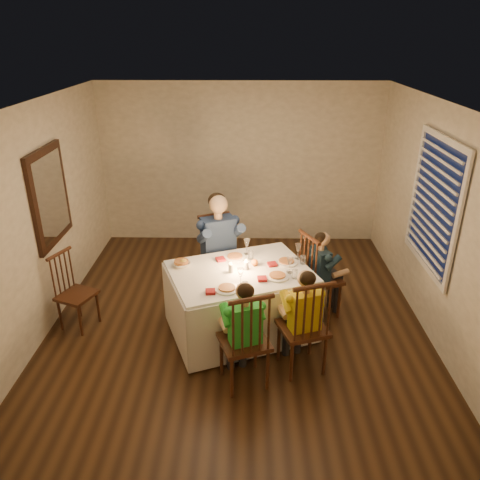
{
  "coord_description": "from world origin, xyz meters",
  "views": [
    {
      "loc": [
        0.11,
        -4.89,
        3.29
      ],
      "look_at": [
        0.03,
        0.15,
        1.02
      ],
      "focal_mm": 35.0,
      "sensor_mm": 36.0,
      "label": 1
    }
  ],
  "objects_px": {
    "chair_near_left": "(244,381)",
    "child_yellow": "(300,367)",
    "chair_extra": "(82,325)",
    "dining_table": "(240,289)",
    "chair_adult": "(220,294)",
    "chair_end": "(317,313)",
    "chair_near_right": "(300,367)",
    "child_green": "(244,381)",
    "child_teal": "(317,313)",
    "adult": "(220,294)",
    "serving_bowl": "(181,264)"
  },
  "relations": [
    {
      "from": "chair_near_left",
      "to": "child_yellow",
      "type": "bearing_deg",
      "value": -177.71
    },
    {
      "from": "chair_near_left",
      "to": "chair_extra",
      "type": "relative_size",
      "value": 1.16
    },
    {
      "from": "dining_table",
      "to": "chair_adult",
      "type": "height_order",
      "value": "dining_table"
    },
    {
      "from": "chair_end",
      "to": "chair_near_right",
      "type": "bearing_deg",
      "value": 137.86
    },
    {
      "from": "child_green",
      "to": "child_teal",
      "type": "distance_m",
      "value": 1.59
    },
    {
      "from": "chair_near_left",
      "to": "chair_near_right",
      "type": "distance_m",
      "value": 0.65
    },
    {
      "from": "chair_near_left",
      "to": "child_yellow",
      "type": "height_order",
      "value": "child_yellow"
    },
    {
      "from": "child_green",
      "to": "chair_near_right",
      "type": "bearing_deg",
      "value": -177.71
    },
    {
      "from": "chair_near_left",
      "to": "chair_extra",
      "type": "height_order",
      "value": "chair_near_left"
    },
    {
      "from": "dining_table",
      "to": "child_yellow",
      "type": "distance_m",
      "value": 1.08
    },
    {
      "from": "child_green",
      "to": "adult",
      "type": "bearing_deg",
      "value": -98.23
    },
    {
      "from": "chair_near_left",
      "to": "child_green",
      "type": "xyz_separation_m",
      "value": [
        0.0,
        0.0,
        0.0
      ]
    },
    {
      "from": "adult",
      "to": "child_green",
      "type": "bearing_deg",
      "value": -102.35
    },
    {
      "from": "chair_near_left",
      "to": "child_yellow",
      "type": "xyz_separation_m",
      "value": [
        0.6,
        0.24,
        0.0
      ]
    },
    {
      "from": "dining_table",
      "to": "chair_end",
      "type": "height_order",
      "value": "dining_table"
    },
    {
      "from": "chair_extra",
      "to": "dining_table",
      "type": "bearing_deg",
      "value": -69.75
    },
    {
      "from": "chair_end",
      "to": "chair_extra",
      "type": "xyz_separation_m",
      "value": [
        -2.92,
        -0.32,
        0.0
      ]
    },
    {
      "from": "chair_near_left",
      "to": "serving_bowl",
      "type": "bearing_deg",
      "value": -72.67
    },
    {
      "from": "child_green",
      "to": "chair_extra",
      "type": "bearing_deg",
      "value": -45.19
    },
    {
      "from": "child_green",
      "to": "dining_table",
      "type": "bearing_deg",
      "value": -105.93
    },
    {
      "from": "chair_near_left",
      "to": "serving_bowl",
      "type": "height_order",
      "value": "serving_bowl"
    },
    {
      "from": "chair_adult",
      "to": "chair_near_right",
      "type": "relative_size",
      "value": 1.0
    },
    {
      "from": "child_yellow",
      "to": "child_teal",
      "type": "xyz_separation_m",
      "value": [
        0.33,
        1.05,
        0.0
      ]
    },
    {
      "from": "chair_adult",
      "to": "child_teal",
      "type": "xyz_separation_m",
      "value": [
        1.27,
        -0.44,
        0.0
      ]
    },
    {
      "from": "chair_adult",
      "to": "child_teal",
      "type": "relative_size",
      "value": 1.0
    },
    {
      "from": "adult",
      "to": "serving_bowl",
      "type": "relative_size",
      "value": 6.94
    },
    {
      "from": "chair_near_right",
      "to": "chair_end",
      "type": "distance_m",
      "value": 1.1
    },
    {
      "from": "chair_near_right",
      "to": "chair_end",
      "type": "xyz_separation_m",
      "value": [
        0.33,
        1.05,
        0.0
      ]
    },
    {
      "from": "chair_adult",
      "to": "chair_end",
      "type": "xyz_separation_m",
      "value": [
        1.27,
        -0.44,
        0.0
      ]
    },
    {
      "from": "child_teal",
      "to": "adult",
      "type": "bearing_deg",
      "value": 46.1
    },
    {
      "from": "adult",
      "to": "child_yellow",
      "type": "height_order",
      "value": "adult"
    },
    {
      "from": "chair_end",
      "to": "chair_extra",
      "type": "bearing_deg",
      "value": 71.51
    },
    {
      "from": "chair_end",
      "to": "child_yellow",
      "type": "distance_m",
      "value": 1.1
    },
    {
      "from": "chair_end",
      "to": "child_teal",
      "type": "distance_m",
      "value": 0.0
    },
    {
      "from": "dining_table",
      "to": "adult",
      "type": "xyz_separation_m",
      "value": [
        -0.29,
        0.85,
        -0.58
      ]
    },
    {
      "from": "chair_adult",
      "to": "adult",
      "type": "xyz_separation_m",
      "value": [
        -0.0,
        0.0,
        0.0
      ]
    },
    {
      "from": "dining_table",
      "to": "child_yellow",
      "type": "bearing_deg",
      "value": -65.66
    },
    {
      "from": "adult",
      "to": "chair_near_left",
      "type": "bearing_deg",
      "value": -102.35
    },
    {
      "from": "chair_end",
      "to": "serving_bowl",
      "type": "bearing_deg",
      "value": 75.68
    },
    {
      "from": "child_yellow",
      "to": "serving_bowl",
      "type": "xyz_separation_m",
      "value": [
        -1.33,
        0.74,
        0.84
      ]
    },
    {
      "from": "chair_adult",
      "to": "chair_near_left",
      "type": "distance_m",
      "value": 1.76
    },
    {
      "from": "chair_near_left",
      "to": "chair_extra",
      "type": "distance_m",
      "value": 2.21
    },
    {
      "from": "chair_end",
      "to": "dining_table",
      "type": "bearing_deg",
      "value": 87.82
    },
    {
      "from": "chair_adult",
      "to": "chair_extra",
      "type": "distance_m",
      "value": 1.82
    },
    {
      "from": "child_green",
      "to": "serving_bowl",
      "type": "distance_m",
      "value": 1.48
    },
    {
      "from": "chair_near_right",
      "to": "adult",
      "type": "distance_m",
      "value": 1.76
    },
    {
      "from": "dining_table",
      "to": "chair_adult",
      "type": "relative_size",
      "value": 1.68
    },
    {
      "from": "chair_extra",
      "to": "adult",
      "type": "bearing_deg",
      "value": -42.48
    },
    {
      "from": "dining_table",
      "to": "chair_near_left",
      "type": "distance_m",
      "value": 1.06
    },
    {
      "from": "dining_table",
      "to": "chair_adult",
      "type": "distance_m",
      "value": 1.07
    }
  ]
}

